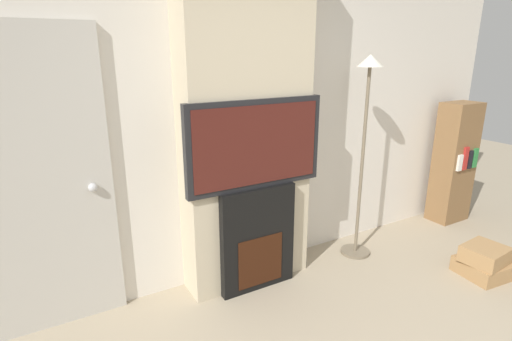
{
  "coord_description": "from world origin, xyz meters",
  "views": [
    {
      "loc": [
        -1.43,
        -0.78,
        1.85
      ],
      "look_at": [
        0.0,
        1.7,
        0.98
      ],
      "focal_mm": 28.0,
      "sensor_mm": 36.0,
      "label": 1
    }
  ],
  "objects_px": {
    "television": "(256,145)",
    "fireplace": "(256,238)",
    "box_stack": "(485,262)",
    "bookshelf": "(454,163)",
    "floor_lamp": "(365,127)"
  },
  "relations": [
    {
      "from": "box_stack",
      "to": "floor_lamp",
      "type": "bearing_deg",
      "value": 128.79
    },
    {
      "from": "fireplace",
      "to": "floor_lamp",
      "type": "xyz_separation_m",
      "value": [
        1.09,
        -0.0,
        0.79
      ]
    },
    {
      "from": "television",
      "to": "bookshelf",
      "type": "relative_size",
      "value": 0.84
    },
    {
      "from": "floor_lamp",
      "to": "fireplace",
      "type": "bearing_deg",
      "value": 179.9
    },
    {
      "from": "floor_lamp",
      "to": "television",
      "type": "bearing_deg",
      "value": -180.0
    },
    {
      "from": "floor_lamp",
      "to": "bookshelf",
      "type": "relative_size",
      "value": 1.37
    },
    {
      "from": "television",
      "to": "fireplace",
      "type": "bearing_deg",
      "value": 90.0
    },
    {
      "from": "fireplace",
      "to": "bookshelf",
      "type": "bearing_deg",
      "value": 1.8
    },
    {
      "from": "fireplace",
      "to": "bookshelf",
      "type": "height_order",
      "value": "bookshelf"
    },
    {
      "from": "floor_lamp",
      "to": "bookshelf",
      "type": "bearing_deg",
      "value": 3.2
    },
    {
      "from": "fireplace",
      "to": "box_stack",
      "type": "height_order",
      "value": "fireplace"
    },
    {
      "from": "fireplace",
      "to": "box_stack",
      "type": "bearing_deg",
      "value": -25.52
    },
    {
      "from": "floor_lamp",
      "to": "box_stack",
      "type": "height_order",
      "value": "floor_lamp"
    },
    {
      "from": "fireplace",
      "to": "box_stack",
      "type": "xyz_separation_m",
      "value": [
        1.76,
        -0.84,
        -0.3
      ]
    },
    {
      "from": "box_stack",
      "to": "fireplace",
      "type": "bearing_deg",
      "value": 154.48
    }
  ]
}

